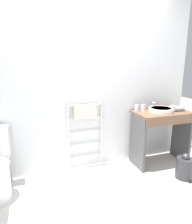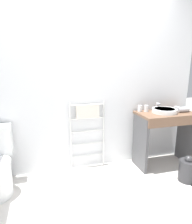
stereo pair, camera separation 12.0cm
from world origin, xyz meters
name	(u,v)px [view 2 (the right image)]	position (x,y,z in m)	size (l,w,h in m)	color
wall_back	(88,81)	(0.00, 1.28, 1.28)	(3.30, 0.12, 2.55)	silver
towel_radiator	(88,122)	(-0.03, 1.18, 0.71)	(0.51, 0.06, 1.00)	silver
vanity_counter	(165,131)	(1.09, 0.95, 0.55)	(0.83, 0.47, 0.82)	brown
sink_basin	(164,111)	(1.06, 0.96, 0.86)	(0.36, 0.36, 0.06)	white
faucet	(157,105)	(1.06, 1.15, 0.90)	(0.02, 0.10, 0.11)	silver
cup_near_wall	(140,108)	(0.75, 1.12, 0.87)	(0.06, 0.06, 0.10)	white
cup_near_edge	(146,108)	(0.84, 1.09, 0.87)	(0.06, 0.06, 0.10)	white
hair_dryer	(183,109)	(1.35, 0.93, 0.86)	(0.23, 0.18, 0.08)	#B7B7BC
trash_bin	(187,170)	(1.15, 0.48, 0.15)	(0.22, 0.26, 0.36)	#333335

